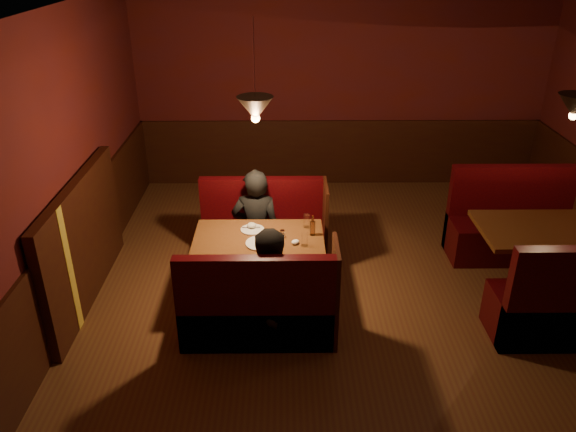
{
  "coord_description": "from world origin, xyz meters",
  "views": [
    {
      "loc": [
        -0.87,
        -4.66,
        3.45
      ],
      "look_at": [
        -0.82,
        0.37,
        0.95
      ],
      "focal_mm": 35.0,
      "sensor_mm": 36.0,
      "label": 1
    }
  ],
  "objects_px": {
    "second_bench_far": "(513,228)",
    "diner_a": "(256,205)",
    "main_table": "(260,251)",
    "diner_b": "(274,270)",
    "main_bench_near": "(260,313)",
    "main_bench_far": "(264,236)",
    "second_table": "(543,245)"
  },
  "relations": [
    {
      "from": "second_bench_far",
      "to": "diner_a",
      "type": "relative_size",
      "value": 0.98
    },
    {
      "from": "main_table",
      "to": "diner_b",
      "type": "height_order",
      "value": "diner_b"
    },
    {
      "from": "diner_a",
      "to": "main_bench_near",
      "type": "bearing_deg",
      "value": 97.0
    },
    {
      "from": "main_bench_far",
      "to": "main_bench_near",
      "type": "xyz_separation_m",
      "value": [
        0.0,
        -1.51,
        0.0
      ]
    },
    {
      "from": "main_table",
      "to": "main_bench_near",
      "type": "xyz_separation_m",
      "value": [
        0.02,
        -0.75,
        -0.23
      ]
    },
    {
      "from": "main_table",
      "to": "main_bench_near",
      "type": "distance_m",
      "value": 0.79
    },
    {
      "from": "diner_b",
      "to": "second_bench_far",
      "type": "bearing_deg",
      "value": 6.28
    },
    {
      "from": "main_table",
      "to": "second_table",
      "type": "xyz_separation_m",
      "value": [
        2.96,
        0.05,
        0.03
      ]
    },
    {
      "from": "main_bench_near",
      "to": "second_bench_far",
      "type": "bearing_deg",
      "value": 28.67
    },
    {
      "from": "diner_a",
      "to": "diner_b",
      "type": "xyz_separation_m",
      "value": [
        0.23,
        -1.33,
        -0.03
      ]
    },
    {
      "from": "main_bench_far",
      "to": "second_table",
      "type": "distance_m",
      "value": 3.03
    },
    {
      "from": "main_table",
      "to": "second_bench_far",
      "type": "xyz_separation_m",
      "value": [
        2.99,
        0.87,
        -0.2
      ]
    },
    {
      "from": "second_table",
      "to": "diner_a",
      "type": "xyz_separation_m",
      "value": [
        -3.03,
        0.6,
        0.2
      ]
    },
    {
      "from": "main_bench_far",
      "to": "second_bench_far",
      "type": "bearing_deg",
      "value": 2.28
    },
    {
      "from": "diner_a",
      "to": "second_table",
      "type": "bearing_deg",
      "value": 172.35
    },
    {
      "from": "main_table",
      "to": "main_bench_near",
      "type": "relative_size",
      "value": 0.91
    },
    {
      "from": "diner_a",
      "to": "main_bench_far",
      "type": "bearing_deg",
      "value": -125.72
    },
    {
      "from": "diner_b",
      "to": "diner_a",
      "type": "bearing_deg",
      "value": 77.16
    },
    {
      "from": "main_bench_near",
      "to": "second_table",
      "type": "bearing_deg",
      "value": 15.32
    },
    {
      "from": "main_bench_far",
      "to": "diner_b",
      "type": "xyz_separation_m",
      "value": [
        0.14,
        -1.44,
        0.42
      ]
    },
    {
      "from": "main_table",
      "to": "main_bench_near",
      "type": "bearing_deg",
      "value": -88.86
    },
    {
      "from": "second_bench_far",
      "to": "diner_b",
      "type": "relative_size",
      "value": 1.02
    },
    {
      "from": "main_bench_near",
      "to": "diner_a",
      "type": "distance_m",
      "value": 1.47
    },
    {
      "from": "second_table",
      "to": "second_bench_far",
      "type": "bearing_deg",
      "value": 87.8
    },
    {
      "from": "main_table",
      "to": "second_bench_far",
      "type": "height_order",
      "value": "second_bench_far"
    },
    {
      "from": "main_table",
      "to": "diner_a",
      "type": "distance_m",
      "value": 0.69
    },
    {
      "from": "main_table",
      "to": "main_bench_far",
      "type": "height_order",
      "value": "main_bench_far"
    },
    {
      "from": "diner_a",
      "to": "main_table",
      "type": "bearing_deg",
      "value": 99.76
    },
    {
      "from": "second_bench_far",
      "to": "main_table",
      "type": "bearing_deg",
      "value": -163.73
    },
    {
      "from": "main_table",
      "to": "second_table",
      "type": "bearing_deg",
      "value": 1.01
    },
    {
      "from": "second_bench_far",
      "to": "main_bench_near",
      "type": "bearing_deg",
      "value": -151.33
    },
    {
      "from": "second_bench_far",
      "to": "diner_b",
      "type": "height_order",
      "value": "diner_b"
    }
  ]
}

